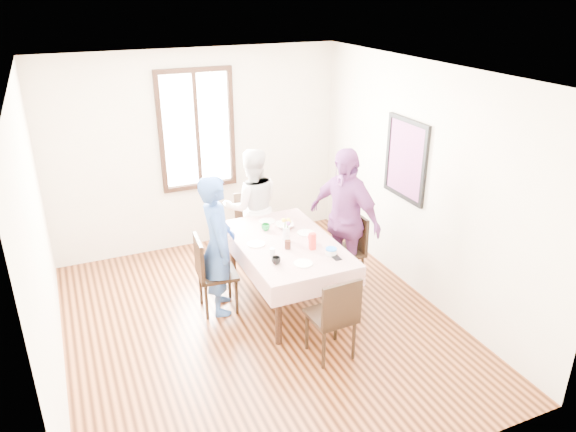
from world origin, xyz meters
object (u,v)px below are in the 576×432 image
at_px(dining_table, 286,272).
at_px(chair_far, 253,229).
at_px(chair_left, 217,273).
at_px(chair_near, 331,315).
at_px(person_far, 253,207).
at_px(person_left, 217,245).
at_px(chair_right, 344,252).
at_px(person_right, 343,220).

bearing_deg(dining_table, chair_far, 90.00).
xyz_separation_m(chair_left, chair_far, (0.78, 0.94, 0.00)).
relative_size(chair_near, person_far, 0.58).
bearing_deg(person_left, person_far, -27.85).
xyz_separation_m(chair_right, person_far, (-0.78, 1.02, 0.32)).
relative_size(dining_table, person_right, 0.91).
distance_m(person_far, person_right, 1.28).
height_order(dining_table, chair_right, chair_right).
bearing_deg(chair_near, chair_left, 119.32).
xyz_separation_m(person_left, person_right, (1.51, -0.10, 0.08)).
bearing_deg(person_left, dining_table, -89.68).
relative_size(dining_table, chair_right, 1.75).
bearing_deg(dining_table, person_right, 3.76).
xyz_separation_m(chair_left, person_left, (0.02, 0.00, 0.35)).
relative_size(chair_left, chair_far, 1.00).
bearing_deg(chair_near, chair_far, 87.27).
relative_size(chair_right, person_right, 0.52).
xyz_separation_m(person_far, person_right, (0.76, -1.02, 0.10)).
relative_size(chair_right, chair_near, 1.00).
relative_size(dining_table, person_left, 0.99).
bearing_deg(chair_left, chair_near, 36.37).
bearing_deg(chair_left, person_right, 90.62).
relative_size(chair_left, chair_right, 1.00).
distance_m(dining_table, chair_right, 0.78).
bearing_deg(chair_left, person_left, 94.33).
height_order(chair_right, person_right, person_right).
xyz_separation_m(chair_near, person_right, (0.76, 1.14, 0.42)).
height_order(dining_table, person_far, person_far).
bearing_deg(person_far, chair_near, 100.22).
xyz_separation_m(dining_table, person_left, (-0.76, 0.15, 0.43)).
bearing_deg(chair_far, person_far, 98.83).
bearing_deg(chair_right, person_far, 36.72).
bearing_deg(person_right, chair_left, -114.46).
bearing_deg(chair_right, chair_far, 36.19).
height_order(chair_far, person_far, person_far).
distance_m(dining_table, person_left, 0.88).
xyz_separation_m(chair_left, chair_near, (0.78, -1.24, 0.00)).
relative_size(chair_far, person_left, 0.57).
height_order(chair_right, chair_near, same).
bearing_deg(person_right, person_far, -164.27).
relative_size(person_left, person_right, 0.91).
height_order(chair_left, chair_far, same).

